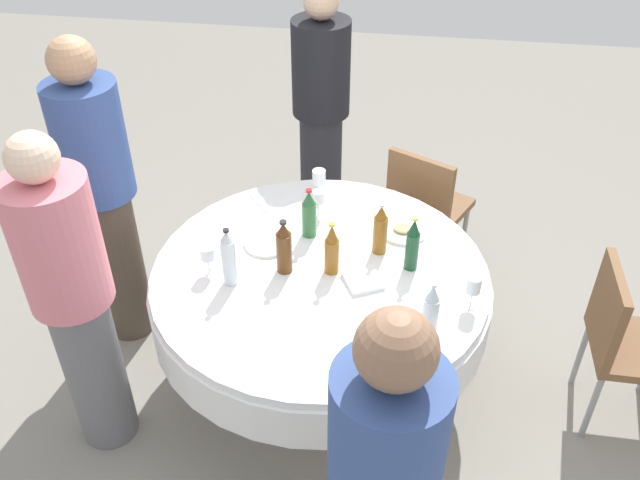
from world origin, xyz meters
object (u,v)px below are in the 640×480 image
Objects in this scene: bottle_green_front at (309,214)px; person_mid at (74,299)px; chair_north at (622,337)px; wine_glass_right at (319,178)px; bottle_clear_inner at (229,258)px; chair_inner at (425,203)px; person_far at (321,117)px; wine_glass_rear at (474,285)px; person_front at (103,195)px; bottle_brown_near at (284,248)px; wine_glass_north at (319,198)px; bottle_dark_green_right at (412,245)px; wine_glass_far at (369,337)px; plate_east at (403,230)px; bottle_amber_far at (332,250)px; bottle_amber_north at (380,230)px; bottle_clear_mid at (431,311)px; dining_table at (320,293)px; plate_rear at (268,243)px; wine_glass_inner at (207,254)px.

person_mid is (-0.87, -0.73, -0.01)m from bottle_green_front.
wine_glass_right is at bearing -112.53° from chair_north.
bottle_green_front reaches higher than wine_glass_right.
chair_inner is at bearing 51.89° from bottle_clear_inner.
person_far is (-0.09, 0.65, 0.02)m from wine_glass_right.
wine_glass_rear is 1.67m from person_mid.
chair_inner is (1.60, 0.72, -0.38)m from person_front.
bottle_brown_near is 1.70× the size of wine_glass_rear.
bottle_brown_near is 0.32× the size of chair_north.
wine_glass_north reaches higher than chair_north.
bottle_dark_green_right reaches higher than chair_north.
person_far is at bearing 97.57° from wine_glass_right.
person_far is (-0.45, 1.77, 0.02)m from wine_glass_far.
person_mid is at bearing -148.29° from plate_east.
bottle_amber_far is 0.28m from bottle_amber_north.
wine_glass_right is 0.09× the size of person_mid.
bottle_green_front is at bearing -93.06° from person_far.
bottle_clear_mid is at bearing -110.75° from person_mid.
bottle_clear_inner reaches higher than bottle_dark_green_right.
plate_east is 1.56m from person_mid.
chair_north is (1.13, 0.50, -0.33)m from wine_glass_far.
wine_glass_far is 0.67× the size of plate_east.
dining_table is 5.84× the size of bottle_amber_north.
plate_rear is at bearing -106.90° from chair_inner.
dining_table is 0.66m from bottle_clear_mid.
wine_glass_north is (0.31, 0.58, -0.04)m from bottle_clear_inner.
wine_glass_north is (-0.07, 0.43, 0.25)m from dining_table.
bottle_green_front reaches higher than chair_north.
wine_glass_far is 1.18m from wine_glass_right.
bottle_clear_inner is (-0.89, 0.19, 0.02)m from bottle_clear_mid.
person_far is at bearing -30.39° from person_front.
bottle_dark_green_right is 1.04× the size of bottle_amber_north.
wine_glass_far is 0.86m from plate_rear.
wine_glass_north is at bearing -82.01° from wine_glass_right.
bottle_clear_inner reaches higher than bottle_green_front.
bottle_clear_inner is 0.34m from plate_rear.
bottle_brown_near is at bearing -87.01° from person_mid.
bottle_amber_north reaches higher than plate_east.
bottle_amber_north is 0.68m from wine_glass_far.
wine_glass_north is at bearing 99.56° from dining_table.
bottle_green_front is at bearing 40.97° from wine_glass_inner.
bottle_brown_near is 0.98× the size of bottle_dark_green_right.
bottle_clear_inner is at bearing -151.79° from bottle_brown_near.
person_mid is at bearing -155.25° from bottle_amber_far.
person_far is at bearing 77.03° from wine_glass_inner.
dining_table is 1.82× the size of chair_north.
bottle_amber_far is at bearing 17.90° from bottle_clear_inner.
wine_glass_north is at bearing -90.65° from person_far.
person_mid is at bearing -140.47° from wine_glass_inner.
wine_glass_inner is at bearing -87.23° from chair_north.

